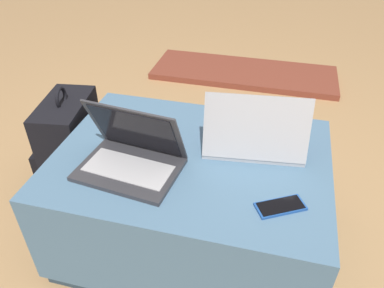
{
  "coord_description": "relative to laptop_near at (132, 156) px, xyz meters",
  "views": [
    {
      "loc": [
        0.27,
        -1.05,
        1.3
      ],
      "look_at": [
        0.01,
        -0.04,
        0.53
      ],
      "focal_mm": 35.0,
      "sensor_mm": 36.0,
      "label": 1
    }
  ],
  "objects": [
    {
      "name": "laptop_far",
      "position": [
        0.4,
        0.21,
        0.0
      ],
      "size": [
        0.39,
        0.28,
        0.24
      ],
      "rotation": [
        0.0,
        0.0,
        3.26
      ],
      "color": "#B7B7BC",
      "rests_on": "ottoman"
    },
    {
      "name": "ottoman",
      "position": [
        0.18,
        0.11,
        -0.27
      ],
      "size": [
        1.0,
        0.74,
        0.45
      ],
      "color": "#2A3D4E",
      "rests_on": "ground_plane"
    },
    {
      "name": "ground_plane",
      "position": [
        0.18,
        0.11,
        -0.5
      ],
      "size": [
        14.0,
        14.0,
        0.0
      ],
      "primitive_type": "plane",
      "color": "tan"
    },
    {
      "name": "cell_phone",
      "position": [
        0.52,
        -0.07,
        -0.05
      ],
      "size": [
        0.17,
        0.13,
        0.01
      ],
      "rotation": [
        0.0,
        0.0,
        2.09
      ],
      "color": "#1E4C9E",
      "rests_on": "ottoman"
    },
    {
      "name": "laptop_near",
      "position": [
        0.0,
        0.0,
        0.0
      ],
      "size": [
        0.37,
        0.28,
        0.24
      ],
      "rotation": [
        0.0,
        0.0,
        -0.12
      ],
      "color": "#333338",
      "rests_on": "ottoman"
    },
    {
      "name": "backpack",
      "position": [
        -0.47,
        0.32,
        -0.27
      ],
      "size": [
        0.29,
        0.37,
        0.54
      ],
      "rotation": [
        0.0,
        0.0,
        -1.42
      ],
      "color": "black",
      "rests_on": "ground_plane"
    },
    {
      "name": "fireplace_hearth",
      "position": [
        0.18,
        1.76,
        -0.48
      ],
      "size": [
        1.4,
        0.5,
        0.04
      ],
      "color": "brown",
      "rests_on": "ground_plane"
    }
  ]
}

